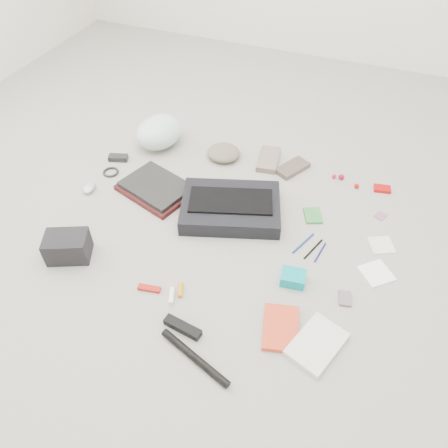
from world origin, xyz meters
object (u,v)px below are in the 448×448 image
at_px(book_red, 281,328).
at_px(accordion_wallet, 293,278).
at_px(camera_bag, 68,247).
at_px(laptop, 156,186).
at_px(messenger_bag, 231,207).
at_px(bike_helmet, 159,132).

xyz_separation_m(book_red, accordion_wallet, (-0.02, 0.24, 0.01)).
height_order(camera_bag, book_red, camera_bag).
xyz_separation_m(laptop, camera_bag, (-0.15, -0.53, 0.02)).
distance_m(messenger_bag, camera_bag, 0.76).
xyz_separation_m(messenger_bag, camera_bag, (-0.56, -0.51, 0.02)).
xyz_separation_m(messenger_bag, book_red, (0.41, -0.53, -0.03)).
height_order(messenger_bag, camera_bag, camera_bag).
bearing_deg(messenger_bag, laptop, 159.71).
bearing_deg(bike_helmet, messenger_bag, -18.95).
relative_size(laptop, camera_bag, 1.80).
distance_m(messenger_bag, accordion_wallet, 0.49).
xyz_separation_m(messenger_bag, accordion_wallet, (0.39, -0.29, -0.01)).
height_order(bike_helmet, accordion_wallet, bike_helmet).
xyz_separation_m(camera_bag, book_red, (0.97, -0.02, -0.05)).
xyz_separation_m(messenger_bag, laptop, (-0.41, 0.01, -0.00)).
relative_size(laptop, book_red, 1.64).
bearing_deg(accordion_wallet, camera_bag, -174.85).
relative_size(messenger_bag, book_red, 2.34).
height_order(laptop, camera_bag, camera_bag).
relative_size(book_red, accordion_wallet, 1.99).
xyz_separation_m(bike_helmet, camera_bag, (0.02, -0.90, -0.03)).
bearing_deg(messenger_bag, bike_helmet, 128.16).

